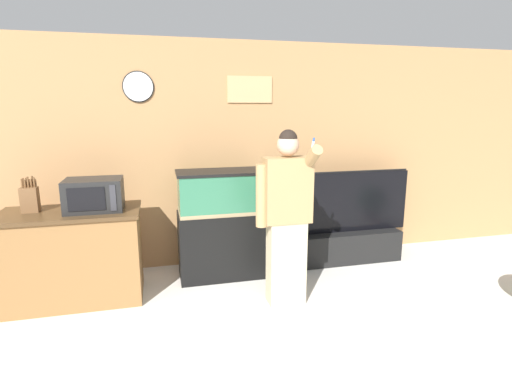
{
  "coord_description": "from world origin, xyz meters",
  "views": [
    {
      "loc": [
        -0.61,
        -1.49,
        1.87
      ],
      "look_at": [
        0.3,
        2.19,
        1.05
      ],
      "focal_mm": 28.0,
      "sensor_mm": 36.0,
      "label": 1
    }
  ],
  "objects_px": {
    "knife_block": "(30,199)",
    "aquarium_on_stand": "(224,224)",
    "counter_island": "(74,256)",
    "tv_on_stand": "(346,235)",
    "person_standing": "(286,216)",
    "microwave": "(94,195)"
  },
  "relations": [
    {
      "from": "tv_on_stand",
      "to": "knife_block",
      "type": "bearing_deg",
      "value": -175.58
    },
    {
      "from": "counter_island",
      "to": "tv_on_stand",
      "type": "bearing_deg",
      "value": 5.99
    },
    {
      "from": "knife_block",
      "to": "aquarium_on_stand",
      "type": "distance_m",
      "value": 1.91
    },
    {
      "from": "knife_block",
      "to": "tv_on_stand",
      "type": "relative_size",
      "value": 0.21
    },
    {
      "from": "counter_island",
      "to": "microwave",
      "type": "xyz_separation_m",
      "value": [
        0.24,
        -0.02,
        0.6
      ]
    },
    {
      "from": "person_standing",
      "to": "aquarium_on_stand",
      "type": "bearing_deg",
      "value": 120.99
    },
    {
      "from": "aquarium_on_stand",
      "to": "tv_on_stand",
      "type": "bearing_deg",
      "value": 3.35
    },
    {
      "from": "microwave",
      "to": "aquarium_on_stand",
      "type": "xyz_separation_m",
      "value": [
        1.28,
        0.25,
        -0.45
      ]
    },
    {
      "from": "microwave",
      "to": "counter_island",
      "type": "bearing_deg",
      "value": 175.43
    },
    {
      "from": "microwave",
      "to": "aquarium_on_stand",
      "type": "distance_m",
      "value": 1.38
    },
    {
      "from": "aquarium_on_stand",
      "to": "tv_on_stand",
      "type": "xyz_separation_m",
      "value": [
        1.53,
        0.09,
        -0.28
      ]
    },
    {
      "from": "knife_block",
      "to": "person_standing",
      "type": "relative_size",
      "value": 0.2
    },
    {
      "from": "knife_block",
      "to": "aquarium_on_stand",
      "type": "bearing_deg",
      "value": 5.29
    },
    {
      "from": "knife_block",
      "to": "person_standing",
      "type": "xyz_separation_m",
      "value": [
        2.31,
        -0.6,
        -0.16
      ]
    },
    {
      "from": "aquarium_on_stand",
      "to": "person_standing",
      "type": "bearing_deg",
      "value": -59.01
    },
    {
      "from": "counter_island",
      "to": "aquarium_on_stand",
      "type": "distance_m",
      "value": 1.54
    },
    {
      "from": "knife_block",
      "to": "tv_on_stand",
      "type": "bearing_deg",
      "value": 4.42
    },
    {
      "from": "knife_block",
      "to": "person_standing",
      "type": "bearing_deg",
      "value": -14.47
    },
    {
      "from": "counter_island",
      "to": "aquarium_on_stand",
      "type": "relative_size",
      "value": 1.07
    },
    {
      "from": "knife_block",
      "to": "tv_on_stand",
      "type": "height_order",
      "value": "knife_block"
    },
    {
      "from": "counter_island",
      "to": "aquarium_on_stand",
      "type": "xyz_separation_m",
      "value": [
        1.51,
        0.23,
        0.15
      ]
    },
    {
      "from": "microwave",
      "to": "knife_block",
      "type": "distance_m",
      "value": 0.58
    }
  ]
}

